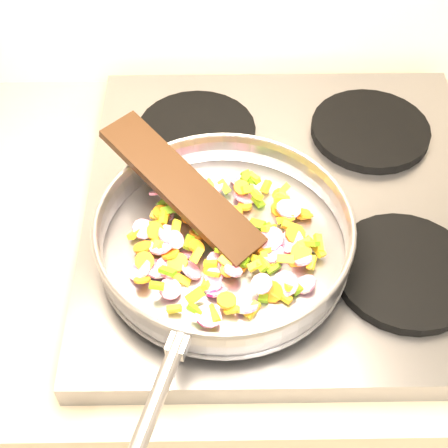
{
  "coord_description": "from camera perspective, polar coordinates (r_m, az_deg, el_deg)",
  "views": [
    {
      "loc": [
        -0.81,
        1.05,
        1.62
      ],
      "look_at": [
        -0.8,
        1.56,
        1.01
      ],
      "focal_mm": 50.0,
      "sensor_mm": 36.0,
      "label": 1
    }
  ],
  "objects": [
    {
      "name": "grate_bl",
      "position": [
        1.01,
        -2.53,
        8.45
      ],
      "size": [
        0.19,
        0.19,
        0.02
      ],
      "primitive_type": "cylinder",
      "color": "black",
      "rests_on": "cooktop"
    },
    {
      "name": "saute_pan",
      "position": [
        0.81,
        -0.04,
        -0.98
      ],
      "size": [
        0.38,
        0.53,
        0.06
      ],
      "rotation": [
        0.0,
        0.0,
        -0.3
      ],
      "color": "#9E9EA5",
      "rests_on": "grate_fl"
    },
    {
      "name": "grate_fl",
      "position": [
        0.82,
        -2.82,
        -4.55
      ],
      "size": [
        0.19,
        0.19,
        0.02
      ],
      "primitive_type": "cylinder",
      "color": "black",
      "rests_on": "cooktop"
    },
    {
      "name": "grate_br",
      "position": [
        1.04,
        13.22,
        8.37
      ],
      "size": [
        0.19,
        0.19,
        0.02
      ],
      "primitive_type": "cylinder",
      "color": "black",
      "rests_on": "cooktop"
    },
    {
      "name": "grate_fr",
      "position": [
        0.86,
        16.22,
        -4.16
      ],
      "size": [
        0.19,
        0.19,
        0.02
      ],
      "primitive_type": "cylinder",
      "color": "black",
      "rests_on": "cooktop"
    },
    {
      "name": "cooktop",
      "position": [
        0.94,
        5.97,
        1.54
      ],
      "size": [
        0.6,
        0.6,
        0.04
      ],
      "primitive_type": "cube",
      "color": "#939399",
      "rests_on": "counter_top"
    },
    {
      "name": "vegetable_heap",
      "position": [
        0.82,
        0.2,
        -1.42
      ],
      "size": [
        0.26,
        0.28,
        0.05
      ],
      "color": "#DB156A",
      "rests_on": "saute_pan"
    },
    {
      "name": "wooden_spatula",
      "position": [
        0.84,
        -3.93,
        3.47
      ],
      "size": [
        0.23,
        0.23,
        0.08
      ],
      "primitive_type": "cube",
      "rotation": [
        0.0,
        -0.24,
        2.35
      ],
      "color": "black",
      "rests_on": "saute_pan"
    }
  ]
}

